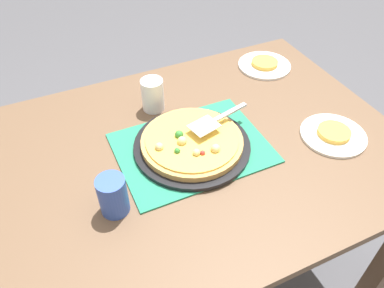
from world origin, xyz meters
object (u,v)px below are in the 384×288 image
served_slice_left (334,132)px  served_slice_right (265,63)px  cup_near (113,196)px  plate_far_right (264,65)px  cup_far (153,95)px  pizza_server (215,120)px  plate_near_left (333,135)px  pizza (192,141)px  pizza_pan (192,146)px

served_slice_left → served_slice_right: size_ratio=1.00×
served_slice_left → cup_near: bearing=179.0°
plate_far_right → cup_far: (-0.53, -0.07, 0.06)m
cup_near → served_slice_right: bearing=30.4°
served_slice_left → served_slice_right: (0.03, 0.47, 0.00)m
cup_near → pizza_server: bearing=21.8°
plate_near_left → plate_far_right: 0.47m
pizza → served_slice_right: bearing=33.8°
plate_near_left → served_slice_right: (0.03, 0.47, 0.01)m
pizza → pizza_pan: bearing=37.6°
plate_near_left → served_slice_right: 0.47m
plate_far_right → served_slice_left: served_slice_left is taller
pizza_pan → pizza: bearing=-142.4°
served_slice_right → cup_far: bearing=-172.1°
pizza → served_slice_right: 0.59m
pizza_pan → plate_far_right: size_ratio=1.73×
served_slice_left → served_slice_right: 0.47m
pizza_pan → served_slice_left: served_slice_left is taller
plate_near_left → served_slice_left: 0.01m
plate_near_left → pizza_server: (-0.36, 0.17, 0.06)m
served_slice_left → pizza_server: bearing=155.1°
pizza → served_slice_right: pizza is taller
pizza_pan → cup_near: size_ratio=3.17×
pizza_pan → plate_near_left: pizza_pan is taller
served_slice_right → plate_far_right: bearing=0.0°
plate_far_right → cup_far: cup_far is taller
plate_near_left → served_slice_right: served_slice_right is taller
plate_near_left → cup_near: cup_near is taller
pizza_server → pizza_pan: bearing=-165.9°
plate_near_left → cup_near: (-0.76, 0.01, 0.06)m
plate_far_right → cup_far: size_ratio=1.83×
plate_near_left → served_slice_left: size_ratio=2.00×
served_slice_left → pizza_server: 0.41m
pizza_pan → cup_near: cup_near is taller
pizza → pizza_server: bearing=14.5°
plate_near_left → cup_near: size_ratio=1.83×
served_slice_right → cup_near: size_ratio=0.92×
plate_far_right → cup_near: 0.91m
cup_far → pizza_server: 0.27m
pizza_server → pizza: bearing=-165.5°
pizza → served_slice_right: size_ratio=3.00×
served_slice_right → pizza_server: (-0.39, -0.30, 0.05)m
pizza_server → plate_far_right: bearing=37.6°
plate_far_right → plate_near_left: bearing=-93.5°
pizza_pan → served_slice_right: served_slice_right is taller
served_slice_left → cup_far: size_ratio=0.92×
served_slice_right → pizza_server: bearing=-142.4°
pizza_pan → pizza_server: pizza_server is taller
pizza_server → served_slice_right: bearing=37.6°
cup_far → pizza_server: bearing=-59.9°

